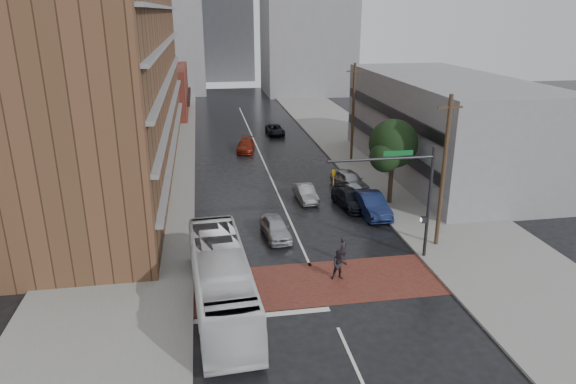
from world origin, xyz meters
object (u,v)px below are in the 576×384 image
car_travel_b (306,193)px  car_parked_mid (350,199)px  transit_bus (221,280)px  suv_travel (275,130)px  pedestrian_a (343,249)px  car_travel_c (246,146)px  car_travel_a (276,228)px  car_parked_near (371,205)px  car_parked_far (349,180)px  pedestrian_b (339,265)px

car_travel_b → car_parked_mid: 3.77m
transit_bus → suv_travel: (8.46, 39.17, -1.01)m
pedestrian_a → car_travel_c: pedestrian_a is taller
transit_bus → suv_travel: transit_bus is taller
car_travel_a → car_parked_near: 8.29m
car_travel_c → car_parked_far: size_ratio=0.92×
pedestrian_b → car_parked_mid: bearing=78.4°
car_travel_c → car_parked_near: size_ratio=0.88×
pedestrian_b → car_parked_mid: size_ratio=0.40×
car_travel_c → car_parked_near: (7.71, -20.39, 0.18)m
car_travel_b → suv_travel: 24.10m
car_travel_a → suv_travel: 31.19m
car_parked_near → transit_bus: bearing=-138.0°
car_travel_b → car_travel_c: car_travel_c is taller
suv_travel → car_parked_far: size_ratio=0.91×
car_travel_a → car_parked_mid: size_ratio=0.89×
car_travel_c → car_parked_mid: size_ratio=0.96×
suv_travel → car_parked_mid: 26.17m
car_parked_near → suv_travel: bearing=95.4°
transit_bus → car_travel_b: size_ratio=2.99×
car_parked_far → car_parked_near: bearing=-101.0°
pedestrian_a → car_parked_far: (4.14, 13.00, 0.06)m
pedestrian_a → car_travel_a: pedestrian_a is taller
transit_bus → car_travel_c: bearing=79.3°
car_travel_a → suv_travel: car_travel_a is taller
pedestrian_b → car_parked_far: pedestrian_b is taller
suv_travel → pedestrian_a: bearing=-93.0°
suv_travel → car_parked_far: (3.34, -21.97, 0.21)m
suv_travel → car_parked_near: car_parked_near is taller
car_travel_b → car_parked_near: (4.31, -3.89, 0.19)m
car_travel_c → car_travel_a: bearing=-80.6°
car_travel_a → transit_bus: bearing=-121.3°
pedestrian_a → car_parked_near: size_ratio=0.30×
transit_bus → car_travel_a: bearing=60.8°
car_travel_c → car_parked_near: 21.80m
car_parked_near → car_parked_far: (0.00, 6.00, -0.01)m
car_travel_a → pedestrian_a: bearing=-53.8°
suv_travel → car_travel_c: bearing=-121.6°
car_travel_b → car_parked_mid: (3.21, -1.98, 0.03)m
pedestrian_b → car_travel_c: bearing=102.9°
car_parked_near → car_parked_mid: car_parked_near is taller
transit_bus → car_travel_b: 16.87m
car_travel_a → car_travel_b: 7.62m
pedestrian_a → pedestrian_b: size_ratio=0.83×
car_parked_far → suv_travel: bearing=87.7°
car_travel_a → car_travel_b: bearing=57.6°
car_travel_c → pedestrian_a: bearing=-73.0°
car_travel_b → car_travel_a: bearing=-120.8°
suv_travel → car_parked_mid: bearing=-86.8°
pedestrian_a → car_parked_mid: 9.41m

